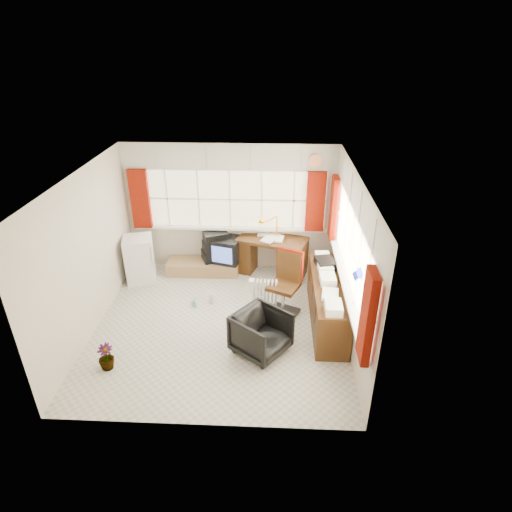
{
  "coord_description": "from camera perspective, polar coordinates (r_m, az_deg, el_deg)",
  "views": [
    {
      "loc": [
        0.84,
        -5.63,
        4.26
      ],
      "look_at": [
        0.56,
        0.55,
        1.01
      ],
      "focal_mm": 30.0,
      "sensor_mm": 36.0,
      "label": 1
    }
  ],
  "objects": [
    {
      "name": "ground",
      "position": [
        7.1,
        -4.75,
        -9.18
      ],
      "size": [
        4.0,
        4.0,
        0.0
      ],
      "primitive_type": "plane",
      "color": "beige",
      "rests_on": "ground"
    },
    {
      "name": "room_walls",
      "position": [
        6.32,
        -5.27,
        1.76
      ],
      "size": [
        4.0,
        4.0,
        4.0
      ],
      "color": "beige",
      "rests_on": "ground"
    },
    {
      "name": "window_back",
      "position": [
        8.3,
        -3.39,
        4.19
      ],
      "size": [
        3.7,
        0.12,
        3.6
      ],
      "color": "#FFF6C9",
      "rests_on": "room_walls"
    },
    {
      "name": "window_right",
      "position": [
        6.62,
        11.89,
        -2.94
      ],
      "size": [
        0.12,
        3.7,
        3.6
      ],
      "color": "#FFF6C9",
      "rests_on": "room_walls"
    },
    {
      "name": "curtains",
      "position": [
        7.12,
        3.12,
        4.54
      ],
      "size": [
        3.83,
        3.83,
        1.15
      ],
      "color": "maroon",
      "rests_on": "room_walls"
    },
    {
      "name": "overhead_cabinets",
      "position": [
        6.9,
        3.76,
        10.79
      ],
      "size": [
        3.98,
        3.98,
        0.48
      ],
      "color": "beige",
      "rests_on": "room_walls"
    },
    {
      "name": "desk",
      "position": [
        8.34,
        2.18,
        0.28
      ],
      "size": [
        1.43,
        1.01,
        0.78
      ],
      "color": "#452A10",
      "rests_on": "ground"
    },
    {
      "name": "desk_lamp",
      "position": [
        8.11,
        2.8,
        4.54
      ],
      "size": [
        0.2,
        0.18,
        0.46
      ],
      "color": "#F5A10A",
      "rests_on": "desk"
    },
    {
      "name": "task_chair",
      "position": [
        7.12,
        4.11,
        -3.26
      ],
      "size": [
        0.63,
        0.65,
        1.13
      ],
      "color": "black",
      "rests_on": "ground"
    },
    {
      "name": "office_chair",
      "position": [
        6.37,
        0.7,
        -10.26
      ],
      "size": [
        1.01,
        1.01,
        0.66
      ],
      "primitive_type": "imported",
      "rotation": [
        0.0,
        0.0,
        0.92
      ],
      "color": "black",
      "rests_on": "ground"
    },
    {
      "name": "radiator",
      "position": [
        7.23,
        1.16,
        -5.85
      ],
      "size": [
        0.43,
        0.19,
        0.63
      ],
      "color": "white",
      "rests_on": "ground"
    },
    {
      "name": "credenza",
      "position": [
        7.04,
        9.49,
        -5.93
      ],
      "size": [
        0.5,
        2.0,
        0.85
      ],
      "color": "#452A10",
      "rests_on": "ground"
    },
    {
      "name": "file_tray",
      "position": [
        7.28,
        9.21,
        -0.9
      ],
      "size": [
        0.37,
        0.43,
        0.12
      ],
      "primitive_type": "cube",
      "rotation": [
        0.0,
        0.0,
        0.23
      ],
      "color": "black",
      "rests_on": "credenza"
    },
    {
      "name": "tv_bench",
      "position": [
        8.54,
        -7.06,
        -1.42
      ],
      "size": [
        1.4,
        0.5,
        0.25
      ],
      "primitive_type": "cube",
      "color": "#97714B",
      "rests_on": "ground"
    },
    {
      "name": "crt_tv",
      "position": [
        8.34,
        -3.92,
        0.86
      ],
      "size": [
        0.65,
        0.62,
        0.49
      ],
      "color": "black",
      "rests_on": "tv_bench"
    },
    {
      "name": "hifi_stack",
      "position": [
        8.41,
        -5.31,
        1.23
      ],
      "size": [
        0.64,
        0.53,
        0.58
      ],
      "color": "black",
      "rests_on": "tv_bench"
    },
    {
      "name": "mini_fridge",
      "position": [
        8.37,
        -15.26,
        -0.42
      ],
      "size": [
        0.63,
        0.63,
        0.88
      ],
      "color": "white",
      "rests_on": "ground"
    },
    {
      "name": "spray_bottle_a",
      "position": [
        7.58,
        -6.0,
        -5.42
      ],
      "size": [
        0.14,
        0.14,
        0.26
      ],
      "primitive_type": "imported",
      "rotation": [
        0.0,
        0.0,
        0.7
      ],
      "color": "silver",
      "rests_on": "ground"
    },
    {
      "name": "spray_bottle_b",
      "position": [
        7.55,
        -8.21,
        -6.06
      ],
      "size": [
        0.1,
        0.1,
        0.18
      ],
      "primitive_type": "imported",
      "rotation": [
        0.0,
        0.0,
        -0.18
      ],
      "color": "#91D8C5",
      "rests_on": "ground"
    },
    {
      "name": "flower_vase",
      "position": [
        6.53,
        -19.36,
        -12.57
      ],
      "size": [
        0.23,
        0.23,
        0.4
      ],
      "primitive_type": "imported",
      "rotation": [
        0.0,
        0.0,
        0.03
      ],
      "color": "black",
      "rests_on": "ground"
    }
  ]
}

